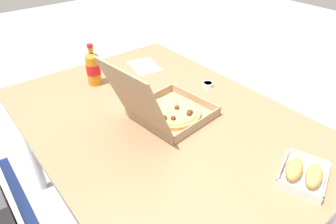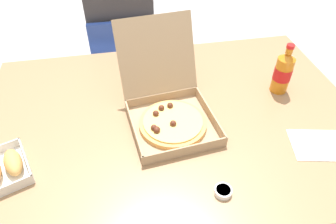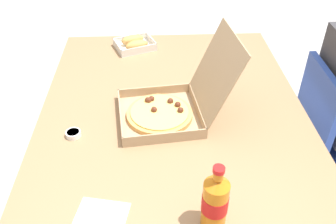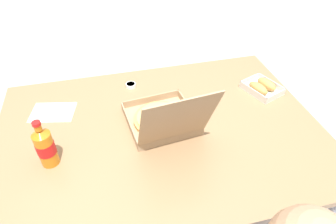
{
  "view_description": "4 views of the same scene",
  "coord_description": "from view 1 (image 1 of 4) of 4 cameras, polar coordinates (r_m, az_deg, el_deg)",
  "views": [
    {
      "loc": [
        -0.9,
        0.68,
        1.53
      ],
      "look_at": [
        -0.0,
        -0.03,
        0.75
      ],
      "focal_mm": 32.43,
      "sensor_mm": 36.0,
      "label": 1
    },
    {
      "loc": [
        -0.19,
        -0.89,
        1.57
      ],
      "look_at": [
        -0.03,
        -0.04,
        0.78
      ],
      "focal_mm": 33.19,
      "sensor_mm": 36.0,
      "label": 2
    },
    {
      "loc": [
        1.13,
        -0.08,
        1.62
      ],
      "look_at": [
        -0.01,
        -0.02,
        0.75
      ],
      "focal_mm": 39.34,
      "sensor_mm": 36.0,
      "label": 3
    },
    {
      "loc": [
        0.21,
        0.97,
        1.67
      ],
      "look_at": [
        -0.04,
        -0.04,
        0.79
      ],
      "focal_mm": 31.33,
      "sensor_mm": 36.0,
      "label": 4
    }
  ],
  "objects": [
    {
      "name": "dining_table",
      "position": [
        1.42,
        -1.19,
        -3.2
      ],
      "size": [
        1.5,
        1.07,
        0.72
      ],
      "color": "#997551",
      "rests_on": "ground_plane"
    },
    {
      "name": "bread_side_box",
      "position": [
        1.18,
        24.14,
        -10.47
      ],
      "size": [
        0.21,
        0.23,
        0.06
      ],
      "color": "white",
      "rests_on": "dining_table"
    },
    {
      "name": "pizza_box_open",
      "position": [
        1.35,
        -0.25,
        0.35
      ],
      "size": [
        0.35,
        0.46,
        0.33
      ],
      "color": "tan",
      "rests_on": "dining_table"
    },
    {
      "name": "paper_menu",
      "position": [
        1.85,
        -4.43,
        8.61
      ],
      "size": [
        0.24,
        0.19,
        0.0
      ],
      "primitive_type": "cube",
      "rotation": [
        0.0,
        0.0,
        -0.21
      ],
      "color": "white",
      "rests_on": "dining_table"
    },
    {
      "name": "cola_bottle",
      "position": [
        1.66,
        -13.89,
        8.08
      ],
      "size": [
        0.07,
        0.07,
        0.22
      ],
      "color": "orange",
      "rests_on": "dining_table"
    },
    {
      "name": "dipping_sauce_cup",
      "position": [
        1.64,
        7.49,
        5.21
      ],
      "size": [
        0.06,
        0.06,
        0.02
      ],
      "color": "white",
      "rests_on": "dining_table"
    },
    {
      "name": "ground_plane",
      "position": [
        1.9,
        -0.94,
        -19.33
      ],
      "size": [
        10.0,
        10.0,
        0.0
      ],
      "primitive_type": "plane",
      "color": "#B2B2B7"
    }
  ]
}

